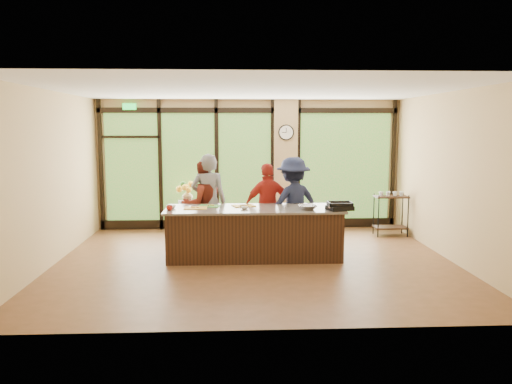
{
  "coord_description": "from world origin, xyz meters",
  "views": [
    {
      "loc": [
        -0.39,
        -8.61,
        2.38
      ],
      "look_at": [
        0.04,
        0.4,
        1.2
      ],
      "focal_mm": 35.0,
      "sensor_mm": 36.0,
      "label": 1
    }
  ],
  "objects": [
    {
      "name": "right_wall",
      "position": [
        3.5,
        0.0,
        1.5
      ],
      "size": [
        0.0,
        6.0,
        6.0
      ],
      "primitive_type": "plane",
      "rotation": [
        1.57,
        0.0,
        -1.57
      ],
      "color": "tan",
      "rests_on": "floor"
    },
    {
      "name": "roasting_pan",
      "position": [
        1.5,
        -0.0,
        0.96
      ],
      "size": [
        0.49,
        0.43,
        0.07
      ],
      "primitive_type": "cube",
      "rotation": [
        0.0,
        0.0,
        0.27
      ],
      "color": "black",
      "rests_on": "countertop"
    },
    {
      "name": "cook_right",
      "position": [
        0.79,
        0.99,
        0.9
      ],
      "size": [
        1.33,
        1.08,
        1.8
      ],
      "primitive_type": "imported",
      "rotation": [
        0.0,
        0.0,
        3.56
      ],
      "color": "#181D36",
      "rests_on": "floor"
    },
    {
      "name": "mixing_bowl",
      "position": [
        0.94,
        0.09,
        0.96
      ],
      "size": [
        0.4,
        0.4,
        0.08
      ],
      "primitive_type": "imported",
      "rotation": [
        0.0,
        0.0,
        0.27
      ],
      "color": "silver",
      "rests_on": "countertop"
    },
    {
      "name": "flower_vase",
      "position": [
        -1.39,
        2.47,
        0.86
      ],
      "size": [
        0.27,
        0.27,
        0.24
      ],
      "primitive_type": "imported",
      "rotation": [
        0.0,
        0.0,
        0.15
      ],
      "color": "#987E52",
      "rests_on": "flower_stand"
    },
    {
      "name": "left_wall",
      "position": [
        -3.5,
        0.0,
        1.5
      ],
      "size": [
        0.0,
        6.0,
        6.0
      ],
      "primitive_type": "plane",
      "rotation": [
        1.57,
        0.0,
        1.57
      ],
      "color": "tan",
      "rests_on": "floor"
    },
    {
      "name": "ceiling",
      "position": [
        0.0,
        0.0,
        3.0
      ],
      "size": [
        7.0,
        7.0,
        0.0
      ],
      "primitive_type": "plane",
      "rotation": [
        3.14,
        0.0,
        0.0
      ],
      "color": "silver",
      "rests_on": "back_wall"
    },
    {
      "name": "prep_bowl_mid",
      "position": [
        -0.17,
        0.18,
        0.94
      ],
      "size": [
        0.15,
        0.15,
        0.04
      ],
      "primitive_type": "imported",
      "rotation": [
        0.0,
        0.0,
        0.14
      ],
      "color": "silver",
      "rests_on": "countertop"
    },
    {
      "name": "countertop",
      "position": [
        0.0,
        0.3,
        0.9
      ],
      "size": [
        3.2,
        1.1,
        0.04
      ],
      "primitive_type": "cube",
      "color": "slate",
      "rests_on": "island_base"
    },
    {
      "name": "cook_left",
      "position": [
        -0.86,
        1.03,
        0.93
      ],
      "size": [
        0.7,
        0.47,
        1.87
      ],
      "primitive_type": "imported",
      "rotation": [
        0.0,
        0.0,
        3.1
      ],
      "color": "slate",
      "rests_on": "floor"
    },
    {
      "name": "cook_midright",
      "position": [
        0.3,
        0.98,
        0.84
      ],
      "size": [
        1.06,
        0.64,
        1.68
      ],
      "primitive_type": "imported",
      "rotation": [
        0.0,
        0.0,
        3.39
      ],
      "color": "#A12318",
      "rests_on": "floor"
    },
    {
      "name": "cutting_board_center",
      "position": [
        -1.06,
        0.31,
        0.93
      ],
      "size": [
        0.41,
        0.31,
        0.01
      ],
      "primitive_type": "cube",
      "rotation": [
        0.0,
        0.0,
        -0.0
      ],
      "color": "gold",
      "rests_on": "countertop"
    },
    {
      "name": "flower_stand",
      "position": [
        -1.39,
        2.47,
        0.37
      ],
      "size": [
        0.45,
        0.45,
        0.74
      ],
      "primitive_type": "cube",
      "rotation": [
        0.0,
        0.0,
        0.26
      ],
      "color": "black",
      "rests_on": "floor"
    },
    {
      "name": "wall_clock",
      "position": [
        0.85,
        2.87,
        2.25
      ],
      "size": [
        0.36,
        0.04,
        0.36
      ],
      "color": "black",
      "rests_on": "window_wall"
    },
    {
      "name": "cutting_board_left",
      "position": [
        -0.82,
        0.52,
        0.93
      ],
      "size": [
        0.44,
        0.36,
        0.01
      ],
      "primitive_type": "cube",
      "rotation": [
        0.0,
        0.0,
        -0.2
      ],
      "color": "#408C33",
      "rests_on": "countertop"
    },
    {
      "name": "red_ramekin",
      "position": [
        -1.5,
        0.1,
        0.96
      ],
      "size": [
        0.13,
        0.13,
        0.09
      ],
      "primitive_type": "imported",
      "rotation": [
        0.0,
        0.0,
        0.16
      ],
      "color": "#A11910",
      "rests_on": "countertop"
    },
    {
      "name": "floor",
      "position": [
        0.0,
        0.0,
        0.0
      ],
      "size": [
        7.0,
        7.0,
        0.0
      ],
      "primitive_type": "plane",
      "color": "brown",
      "rests_on": "ground"
    },
    {
      "name": "cutting_board_right",
      "position": [
        -0.18,
        0.52,
        0.93
      ],
      "size": [
        0.46,
        0.39,
        0.01
      ],
      "primitive_type": "cube",
      "rotation": [
        0.0,
        0.0,
        0.27
      ],
      "color": "gold",
      "rests_on": "countertop"
    },
    {
      "name": "island_base",
      "position": [
        0.0,
        0.3,
        0.44
      ],
      "size": [
        3.1,
        1.0,
        0.88
      ],
      "primitive_type": "cube",
      "color": "black",
      "rests_on": "floor"
    },
    {
      "name": "back_wall",
      "position": [
        0.0,
        3.0,
        1.5
      ],
      "size": [
        7.0,
        0.0,
        7.0
      ],
      "primitive_type": "plane",
      "rotation": [
        1.57,
        0.0,
        0.0
      ],
      "color": "tan",
      "rests_on": "floor"
    },
    {
      "name": "bar_cart",
      "position": [
        3.08,
        2.03,
        0.58
      ],
      "size": [
        0.72,
        0.42,
        0.97
      ],
      "rotation": [
        0.0,
        0.0,
        -0.01
      ],
      "color": "black",
      "rests_on": "floor"
    },
    {
      "name": "window_wall",
      "position": [
        0.16,
        2.95,
        1.39
      ],
      "size": [
        6.9,
        0.12,
        3.0
      ],
      "color": "tan",
      "rests_on": "floor"
    },
    {
      "name": "prep_bowl_near",
      "position": [
        -1.5,
        0.34,
        0.95
      ],
      "size": [
        0.22,
        0.22,
        0.05
      ],
      "primitive_type": "imported",
      "rotation": [
        0.0,
        0.0,
        0.35
      ],
      "color": "silver",
      "rests_on": "countertop"
    },
    {
      "name": "cook_midleft",
      "position": [
        -0.97,
        1.12,
        0.86
      ],
      "size": [
        1.02,
        0.92,
        1.72
      ],
      "primitive_type": "imported",
      "rotation": [
        0.0,
        0.0,
        3.53
      ],
      "color": "maroon",
      "rests_on": "floor"
    },
    {
      "name": "prep_bowl_far",
      "position": [
        -0.2,
        0.48,
        0.94
      ],
      "size": [
        0.16,
        0.16,
        0.03
      ],
      "primitive_type": "imported",
      "rotation": [
        0.0,
        0.0,
        -0.22
      ],
      "color": "silver",
      "rests_on": "countertop"
    }
  ]
}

